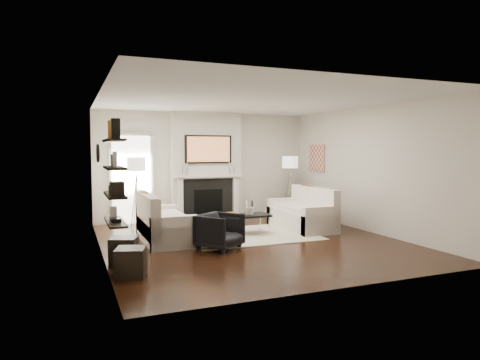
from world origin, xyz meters
name	(u,v)px	position (x,y,z in m)	size (l,w,h in m)	color
room_envelope	(252,172)	(0.00, 0.00, 1.35)	(6.00, 6.00, 6.00)	black
chimney_breast	(207,166)	(0.00, 2.88, 1.35)	(1.80, 0.25, 2.70)	silver
fireplace_surround	(208,199)	(0.00, 2.74, 0.52)	(1.30, 0.02, 1.04)	black
firebox	(208,202)	(0.00, 2.73, 0.45)	(0.75, 0.02, 0.65)	black
mantel_pilaster_l	(181,200)	(-0.72, 2.71, 0.55)	(0.12, 0.08, 1.10)	white
mantel_pilaster_r	(235,197)	(0.72, 2.71, 0.55)	(0.12, 0.08, 1.10)	white
mantel_shelf	(209,176)	(0.00, 2.69, 1.12)	(1.70, 0.18, 0.07)	white
tv_body	(208,149)	(0.00, 2.71, 1.78)	(1.20, 0.06, 0.70)	black
tv_screen	(209,149)	(0.00, 2.68, 1.78)	(1.10, 0.01, 0.62)	#BF723F
candlestick_l_tall	(187,169)	(-0.55, 2.70, 1.30)	(0.04, 0.04, 0.30)	silver
candlestick_l_short	(182,170)	(-0.68, 2.70, 1.27)	(0.04, 0.04, 0.24)	silver
candlestick_r_tall	(229,168)	(0.55, 2.70, 1.30)	(0.04, 0.04, 0.30)	silver
candlestick_r_short	(234,169)	(0.68, 2.70, 1.27)	(0.04, 0.04, 0.24)	silver
hallway_panel	(131,180)	(-1.85, 2.98, 1.05)	(0.90, 0.02, 2.10)	white
door_trim_l	(111,180)	(-2.33, 2.96, 1.05)	(0.06, 0.06, 2.16)	white
door_trim_r	(152,179)	(-1.37, 2.96, 1.05)	(0.06, 0.06, 2.16)	white
door_trim_top	(131,134)	(-1.85, 2.96, 2.13)	(1.02, 0.06, 0.06)	white
rug	(249,235)	(0.19, 0.57, 0.01)	(2.60, 2.00, 0.01)	beige
loveseat_left_base	(165,230)	(-1.54, 0.67, 0.21)	(0.85, 1.80, 0.42)	white
loveseat_left_back	(147,215)	(-1.87, 0.67, 0.53)	(0.18, 1.80, 0.80)	white
loveseat_left_arm_n	(175,233)	(-1.54, -0.14, 0.30)	(0.85, 0.18, 0.60)	white
loveseat_left_arm_s	(157,219)	(-1.54, 1.48, 0.30)	(0.85, 0.18, 0.60)	white
loveseat_left_cushion	(167,217)	(-1.49, 0.67, 0.47)	(0.63, 1.44, 0.10)	white
pillow_left_orange	(145,203)	(-1.87, 0.97, 0.73)	(0.10, 0.42, 0.42)	#975912
pillow_left_charcoal	(150,207)	(-1.87, 0.37, 0.72)	(0.10, 0.40, 0.40)	black
loveseat_right_base	(301,219)	(1.57, 0.82, 0.21)	(0.85, 1.80, 0.42)	white
loveseat_right_back	(314,205)	(1.90, 0.82, 0.53)	(0.18, 1.80, 0.80)	white
loveseat_right_arm_n	(321,221)	(1.57, 0.01, 0.30)	(0.85, 0.18, 0.60)	white
loveseat_right_arm_s	(284,211)	(1.57, 1.63, 0.30)	(0.85, 0.18, 0.60)	white
loveseat_right_cushion	(299,208)	(1.52, 0.82, 0.47)	(0.63, 1.44, 0.10)	white
pillow_right_orange	(307,194)	(1.90, 1.12, 0.73)	(0.10, 0.42, 0.42)	#975912
pillow_right_charcoal	(322,197)	(1.90, 0.52, 0.72)	(0.10, 0.40, 0.40)	black
coffee_table	(243,216)	(0.09, 0.67, 0.40)	(1.10, 0.55, 0.04)	black
coffee_leg_nw	(224,229)	(-0.41, 0.45, 0.19)	(0.02, 0.02, 0.38)	silver
coffee_leg_ne	(269,226)	(0.59, 0.45, 0.19)	(0.02, 0.02, 0.38)	silver
coffee_leg_sw	(217,226)	(-0.41, 0.89, 0.19)	(0.02, 0.02, 0.38)	silver
coffee_leg_se	(260,223)	(0.59, 0.89, 0.19)	(0.02, 0.02, 0.38)	silver
hurricane_glass	(250,208)	(0.24, 0.67, 0.56)	(0.18, 0.18, 0.31)	white
hurricane_candle	(250,211)	(0.24, 0.67, 0.50)	(0.10, 0.10, 0.16)	white
copper_bowl	(232,214)	(-0.16, 0.67, 0.45)	(0.33, 0.33, 0.06)	#A9611C
armchair	(220,229)	(-0.77, -0.35, 0.35)	(0.68, 0.63, 0.69)	black
lamp_left_post	(137,202)	(-1.85, 2.16, 0.60)	(0.02, 0.02, 1.20)	silver
lamp_left_shade	(136,164)	(-1.85, 2.16, 1.45)	(0.40, 0.40, 0.30)	white
lamp_left_leg_a	(142,202)	(-1.74, 2.16, 0.60)	(0.02, 0.02, 1.25)	silver
lamp_left_leg_b	(134,202)	(-1.91, 2.25, 0.60)	(0.02, 0.02, 1.25)	silver
lamp_left_leg_c	(135,203)	(-1.91, 2.06, 0.60)	(0.02, 0.02, 1.25)	silver
lamp_right_post	(290,195)	(2.05, 2.24, 0.60)	(0.02, 0.02, 1.20)	silver
lamp_right_shade	(290,162)	(2.05, 2.24, 1.45)	(0.40, 0.40, 0.30)	white
lamp_right_leg_a	(294,195)	(2.16, 2.24, 0.60)	(0.02, 0.02, 1.25)	silver
lamp_right_leg_b	(286,195)	(2.00, 2.34, 0.60)	(0.02, 0.02, 1.25)	silver
lamp_right_leg_c	(290,195)	(1.99, 2.15, 0.60)	(0.02, 0.02, 1.25)	silver
console_top	(310,190)	(2.57, 2.14, 0.73)	(0.35, 1.20, 0.04)	black
console_leg_n	(321,207)	(2.57, 1.59, 0.35)	(0.30, 0.04, 0.71)	black
console_leg_s	(299,202)	(2.57, 2.69, 0.35)	(0.30, 0.04, 0.71)	black
wall_art	(317,158)	(2.73, 2.05, 1.55)	(0.03, 0.70, 0.70)	tan
shelf_bottom	(115,222)	(-2.62, -1.00, 0.70)	(0.25, 1.00, 0.04)	black
shelf_lower	(115,195)	(-2.62, -1.00, 1.10)	(0.25, 1.00, 0.04)	black
shelf_upper	(114,168)	(-2.62, -1.00, 1.50)	(0.25, 1.00, 0.04)	black
shelf_top	(114,140)	(-2.62, -1.00, 1.90)	(0.25, 1.00, 0.04)	black
decor_magfile_a	(116,129)	(-2.62, -1.28, 2.06)	(0.12, 0.10, 0.28)	black
decor_magfile_b	(112,130)	(-2.62, -0.80, 2.06)	(0.12, 0.10, 0.28)	#975912
decor_frame_a	(115,159)	(-2.62, -1.08, 1.63)	(0.04, 0.30, 0.22)	white
decor_frame_b	(112,160)	(-2.62, -0.69, 1.61)	(0.04, 0.22, 0.18)	black
decor_wine_rack	(117,189)	(-2.62, -1.32, 1.22)	(0.18, 0.25, 0.20)	black
decor_box_small	(114,189)	(-2.62, -0.88, 1.18)	(0.15, 0.12, 0.12)	black
decor_books	(116,220)	(-2.62, -1.06, 0.74)	(0.14, 0.20, 0.05)	black
decor_box_tall	(113,212)	(-2.62, -0.71, 0.81)	(0.10, 0.10, 0.18)	white
clock_rim	(98,153)	(-2.73, 0.90, 1.70)	(0.34, 0.34, 0.04)	black
clock_face	(99,153)	(-2.71, 0.90, 1.70)	(0.29, 0.29, 0.01)	white
ottoman_near	(124,250)	(-2.47, -0.68, 0.20)	(0.40, 0.40, 0.40)	black
ottoman_far	(131,262)	(-2.47, -1.46, 0.20)	(0.40, 0.40, 0.40)	black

